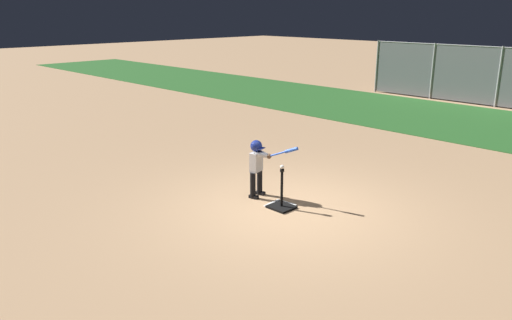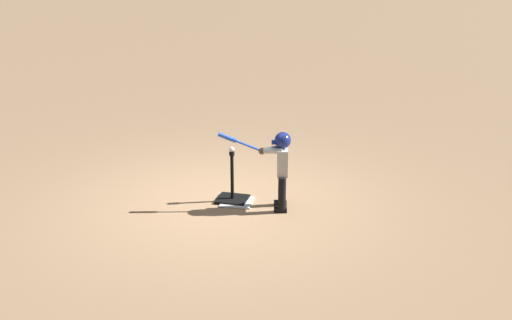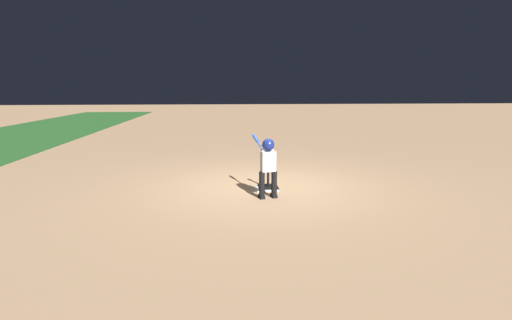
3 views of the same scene
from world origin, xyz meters
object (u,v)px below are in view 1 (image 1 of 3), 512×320
Objects in this scene: batter_child at (258,161)px; bleachers_center at (418,79)px; batting_tee at (282,203)px; baseball at (282,167)px.

batter_child is 0.33× the size of bleachers_center.
batter_child reaches higher than batting_tee.
bleachers_center is (-4.48, 14.50, -0.20)m from batter_child.
batter_child is 0.72m from baseball.
batting_tee is at bearing -70.44° from bleachers_center.
baseball is at bearing 153.43° from batting_tee.
baseball is 0.02× the size of bleachers_center.
baseball is at bearing -8.38° from batter_child.
bleachers_center reaches higher than baseball.
bleachers_center is at bearing 107.16° from batter_child.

